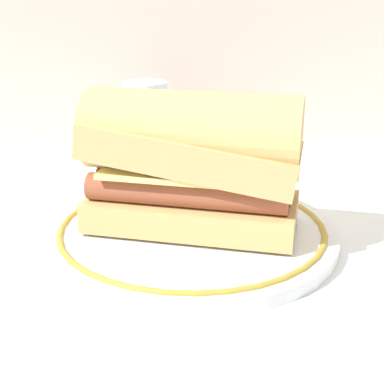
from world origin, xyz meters
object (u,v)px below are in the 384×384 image
object	(u,v)px
drinking_glass	(146,125)
butter_knife	(254,167)
plate	(192,230)
sausage_sandwich	(192,159)

from	to	relation	value
drinking_glass	butter_knife	bearing A→B (deg)	-25.77
plate	sausage_sandwich	bearing A→B (deg)	-90.00
drinking_glass	butter_knife	world-z (taller)	drinking_glass
drinking_glass	plate	bearing A→B (deg)	-78.56
sausage_sandwich	butter_knife	distance (m)	0.23
sausage_sandwich	drinking_glass	bearing A→B (deg)	116.15
sausage_sandwich	drinking_glass	size ratio (longest dim) A/B	2.01
plate	sausage_sandwich	world-z (taller)	sausage_sandwich
sausage_sandwich	plate	bearing A→B (deg)	104.70
plate	sausage_sandwich	distance (m)	0.07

